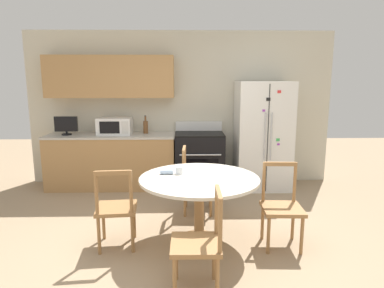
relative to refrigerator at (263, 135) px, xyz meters
name	(u,v)px	position (x,y,z in m)	size (l,w,h in m)	color
ground_plane	(179,253)	(-1.36, -2.23, -0.88)	(14.00, 14.00, 0.00)	#9E8466
back_wall	(163,100)	(-1.67, 0.36, 0.56)	(5.20, 0.44, 2.60)	beige
kitchen_counter	(112,161)	(-2.51, 0.06, -0.43)	(2.12, 0.64, 0.90)	#AD7F4C
refrigerator	(263,135)	(0.00, 0.00, 0.00)	(0.88, 0.73, 1.77)	white
oven_range	(199,160)	(-1.04, 0.04, -0.41)	(0.80, 0.68, 1.08)	black
microwave	(115,126)	(-2.45, 0.09, 0.15)	(0.55, 0.38, 0.28)	white
countertop_tv	(66,125)	(-3.23, 0.03, 0.18)	(0.37, 0.16, 0.31)	black
counter_bottle	(146,127)	(-1.95, 0.17, 0.13)	(0.08, 0.08, 0.30)	brown
dining_table	(199,189)	(-1.14, -1.99, -0.26)	(1.30, 1.30, 0.75)	beige
dining_chair_near	(199,244)	(-1.18, -2.88, -0.45)	(0.42, 0.42, 0.90)	#9E7042
dining_chair_far	(196,181)	(-1.14, -1.09, -0.45)	(0.44, 0.44, 0.90)	#9E7042
dining_chair_left	(116,209)	(-2.03, -2.07, -0.45)	(0.46, 0.46, 0.90)	#9E7042
dining_chair_right	(282,207)	(-0.25, -2.07, -0.45)	(0.44, 0.44, 0.90)	#9E7042
candle_glass	(179,171)	(-1.35, -1.83, -0.09)	(0.08, 0.08, 0.08)	silver
folded_napkin	(167,172)	(-1.50, -1.85, -0.10)	(0.15, 0.06, 0.05)	#A3BCDB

